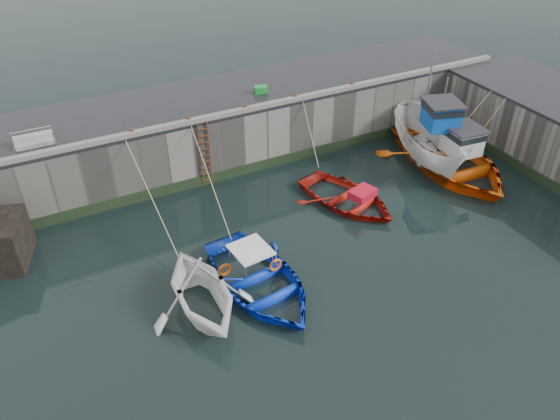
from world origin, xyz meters
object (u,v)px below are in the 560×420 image
bollard_b (188,120)px  bollard_e (352,85)px  boat_near_white (203,309)px  bollard_c (245,108)px  boat_near_navy (347,203)px  ladder (205,155)px  bollard_d (295,97)px  boat_far_orange (450,159)px  bollard_a (132,132)px  boat_near_blue (259,288)px  boat_far_white (430,143)px  fish_crate (261,90)px

bollard_b → bollard_e: same height
boat_near_white → bollard_c: bearing=56.4°
boat_near_navy → bollard_c: (-2.79, 4.62, 3.30)m
bollard_e → ladder: bearing=-177.6°
boat_near_navy → bollard_d: 5.68m
boat_near_white → boat_far_orange: 14.56m
bollard_a → bollard_b: 2.50m
boat_near_white → bollard_b: size_ratio=16.27×
bollard_c → bollard_d: size_ratio=1.00×
bollard_a → bollard_e: bearing=0.0°
bollard_c → bollard_e: 5.80m
bollard_b → bollard_c: 2.70m
boat_near_navy → bollard_e: 6.43m
boat_near_white → boat_far_orange: size_ratio=0.57×
bollard_a → bollard_e: 11.00m
boat_near_white → bollard_c: size_ratio=16.27×
boat_near_navy → bollard_b: size_ratio=17.47×
boat_near_white → boat_near_blue: size_ratio=0.80×
bollard_b → bollard_d: size_ratio=1.00×
boat_far_white → bollard_a: bearing=-176.5°
ladder → boat_far_white: bearing=-16.2°
boat_far_orange → bollard_b: 12.68m
boat_near_white → bollard_b: 8.88m
boat_far_orange → bollard_c: (-8.87, 4.38, 2.79)m
boat_far_orange → boat_far_white: bearing=122.9°
bollard_c → fish_crate: bearing=44.5°
fish_crate → bollard_d: fish_crate is taller
boat_near_navy → bollard_e: bollard_e is taller
boat_near_blue → bollard_b: bollard_b is taller
boat_near_white → bollard_d: (7.87, 7.83, 3.30)m
boat_near_blue → boat_near_navy: 6.65m
ladder → boat_far_orange: boat_far_orange is taller
ladder → bollard_c: 2.81m
boat_far_white → bollard_e: size_ratio=25.26×
boat_near_navy → boat_far_white: 5.81m
boat_far_orange → bollard_a: boat_far_orange is taller
boat_near_navy → boat_far_white: (5.58, 1.22, 1.08)m
boat_far_white → bollard_e: bearing=144.6°
bollard_a → boat_near_navy: bearing=-30.1°
boat_near_blue → fish_crate: 10.86m
bollard_c → bollard_d: (2.60, 0.00, 0.00)m
boat_near_navy → bollard_d: (-0.19, 4.62, 3.30)m
boat_near_blue → bollard_c: size_ratio=20.37×
ladder → boat_far_orange: (11.07, -4.04, -1.08)m
boat_near_navy → fish_crate: size_ratio=7.77×
boat_near_navy → fish_crate: 7.08m
boat_near_white → fish_crate: (6.79, 9.33, 3.33)m
boat_near_blue → bollard_e: size_ratio=20.37×
boat_near_navy → boat_near_white: bearing=-175.3°
boat_far_white → bollard_c: size_ratio=25.26×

